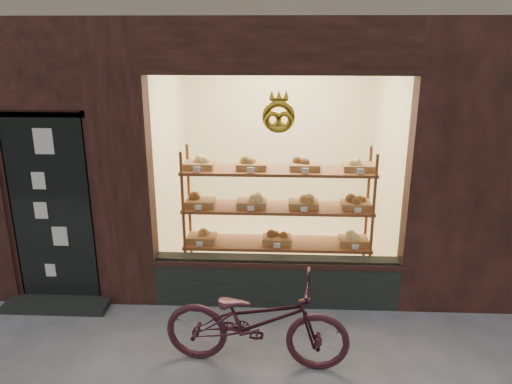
{
  "coord_description": "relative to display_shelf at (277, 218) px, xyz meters",
  "views": [
    {
      "loc": [
        0.46,
        -2.92,
        2.96
      ],
      "look_at": [
        0.23,
        2.0,
        1.37
      ],
      "focal_mm": 35.0,
      "sensor_mm": 36.0,
      "label": 1
    }
  ],
  "objects": [
    {
      "name": "display_shelf",
      "position": [
        0.0,
        0.0,
        0.0
      ],
      "size": [
        2.2,
        0.45,
        1.7
      ],
      "color": "brown",
      "rests_on": "ground"
    },
    {
      "name": "bicycle",
      "position": [
        -0.17,
        -1.52,
        -0.42
      ],
      "size": [
        1.74,
        0.74,
        0.89
      ],
      "primitive_type": "imported",
      "rotation": [
        0.0,
        0.0,
        1.48
      ],
      "color": "#361520",
      "rests_on": "ground"
    }
  ]
}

